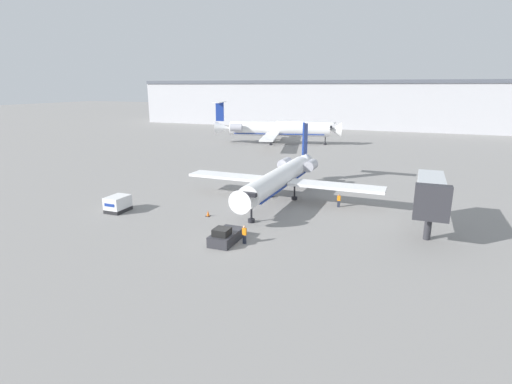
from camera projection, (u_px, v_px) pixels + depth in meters
The scene contains 10 objects.
ground_plane at pixel (223, 244), 39.04m from camera, with size 600.00×600.00×0.00m, color gray.
terminal_building at pixel (368, 104), 144.72m from camera, with size 180.00×16.80×17.11m.
airplane_main at pixel (281, 176), 53.80m from camera, with size 27.22×25.80×9.68m.
pushback_tug at pixel (226, 236), 39.49m from camera, with size 2.15×4.31×1.73m.
luggage_cart at pixel (118, 204), 49.12m from camera, with size 2.10×2.94×1.93m.
worker_near_tug at pixel (244, 234), 39.03m from camera, with size 0.40×0.26×1.87m.
worker_by_wing at pixel (339, 200), 50.90m from camera, with size 0.40×0.24×1.75m.
traffic_cone_left at pixel (208, 214), 47.42m from camera, with size 0.52×0.52×0.71m.
airplane_parked_far_left at pixel (276, 129), 106.11m from camera, with size 33.74×36.78×10.97m.
jet_bridge at pixel (431, 193), 40.79m from camera, with size 3.20×10.02×6.19m.
Camera 1 is at (16.33, -32.70, 15.00)m, focal length 28.00 mm.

